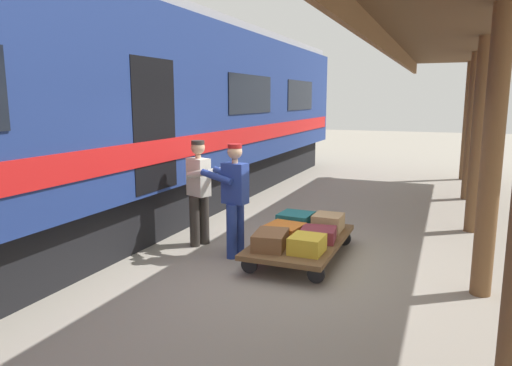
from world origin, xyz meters
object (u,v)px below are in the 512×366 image
Objects in this scene: suitcase_brown_leather at (270,240)px; train_car at (77,117)px; suitcase_tan_vintage at (328,222)px; porter_in_overalls at (234,196)px; porter_by_door at (200,189)px; suitcase_yellow_case at (307,244)px; suitcase_burgundy_valise at (318,234)px; suitcase_teal_softside at (296,220)px; suitcase_orange_carryall at (284,231)px; luggage_cart at (301,241)px.

train_car is at bearing -2.49° from suitcase_brown_leather.
suitcase_tan_vintage is 0.27× the size of porter_in_overalls.
suitcase_brown_leather is 0.35× the size of porter_in_overalls.
porter_in_overalls is 0.79m from porter_by_door.
porter_in_overalls reaches higher than suitcase_yellow_case.
train_car is 2.34m from porter_by_door.
train_car reaches higher than porter_in_overalls.
porter_in_overalls is (0.70, -0.31, 0.51)m from suitcase_brown_leather.
suitcase_brown_leather is (0.53, 0.59, 0.02)m from suitcase_burgundy_valise.
suitcase_teal_softside is at bearing -128.45° from porter_in_overalls.
porter_in_overalls is (1.22, 0.88, 0.50)m from suitcase_tan_vintage.
suitcase_burgundy_valise is 0.82× the size of suitcase_brown_leather.
suitcase_orange_carryall is at bearing -157.79° from porter_in_overalls.
suitcase_yellow_case is 0.79m from suitcase_orange_carryall.
suitcase_burgundy_valise is 2.03m from porter_by_door.
suitcase_tan_vintage is 0.59m from suitcase_burgundy_valise.
porter_in_overalls is (1.22, 0.28, 0.53)m from suitcase_burgundy_valise.
suitcase_brown_leather is 1.63m from porter_by_door.
porter_in_overalls reaches higher than suitcase_teal_softside.
suitcase_teal_softside is (0.26, -0.59, 0.16)m from luggage_cart.
suitcase_yellow_case is 0.53m from suitcase_brown_leather.
luggage_cart is 0.67m from suitcase_tan_vintage.
suitcase_burgundy_valise is at bearing -166.91° from porter_in_overalls.
train_car reaches higher than suitcase_yellow_case.
suitcase_yellow_case is at bearing 131.64° from suitcase_orange_carryall.
suitcase_teal_softside is (0.53, -0.59, 0.02)m from suitcase_burgundy_valise.
porter_by_door is at bearing 0.01° from luggage_cart.
luggage_cart is 3.61× the size of suitcase_brown_leather.
suitcase_yellow_case is at bearing 90.00° from suitcase_tan_vintage.
suitcase_tan_vintage is at bearing 180.00° from suitcase_teal_softside.
suitcase_teal_softside is 1.18m from suitcase_brown_leather.
porter_in_overalls is at bearing -23.87° from suitcase_brown_leather.
luggage_cart is at bearing -179.99° from porter_by_door.
porter_in_overalls is (0.70, 0.88, 0.51)m from suitcase_teal_softside.
suitcase_tan_vintage is 2.11m from porter_by_door.
suitcase_tan_vintage reaches higher than luggage_cart.
luggage_cart is at bearing 0.00° from suitcase_burgundy_valise.
porter_by_door is at bearing -167.46° from train_car.
suitcase_tan_vintage is 0.79m from suitcase_orange_carryall.
suitcase_teal_softside is at bearing -157.53° from porter_by_door.
suitcase_burgundy_valise is 0.95× the size of suitcase_teal_softside.
porter_in_overalls is (0.96, 0.28, 0.67)m from luggage_cart.
train_car is at bearing 6.85° from luggage_cart.
suitcase_teal_softside reaches higher than suitcase_burgundy_valise.
luggage_cart is 0.30m from suitcase_burgundy_valise.
suitcase_tan_vintage is 0.85× the size of suitcase_orange_carryall.
train_car reaches higher than suitcase_brown_leather.
luggage_cart is 1.27× the size of porter_in_overalls.
luggage_cart is 4.42× the size of suitcase_burgundy_valise.
luggage_cart is 0.67m from suitcase_teal_softside.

